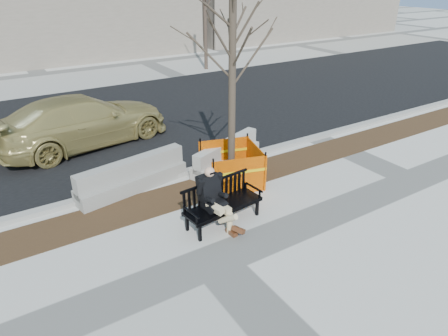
{
  "coord_description": "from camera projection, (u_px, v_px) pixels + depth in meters",
  "views": [
    {
      "loc": [
        -3.08,
        -5.28,
        4.99
      ],
      "look_at": [
        1.26,
        1.61,
        0.99
      ],
      "focal_mm": 31.97,
      "sensor_mm": 36.0,
      "label": 1
    }
  ],
  "objects": [
    {
      "name": "sedan",
      "position": [
        87.0,
        144.0,
        12.92
      ],
      "size": [
        5.75,
        3.15,
        1.58
      ],
      "primitive_type": "imported",
      "rotation": [
        0.0,
        0.0,
        1.75
      ],
      "color": "#A39351",
      "rests_on": "ground"
    },
    {
      "name": "tree_fence",
      "position": [
        231.0,
        182.0,
        10.56
      ],
      "size": [
        2.61,
        2.61,
        5.3
      ],
      "primitive_type": null,
      "rotation": [
        0.0,
        0.0,
        -0.27
      ],
      "color": "#F86400",
      "rests_on": "ground"
    },
    {
      "name": "ground",
      "position": [
        213.0,
        260.0,
        7.68
      ],
      "size": [
        120.0,
        120.0,
        0.0
      ],
      "primitive_type": "plane",
      "color": "beige",
      "rests_on": "ground"
    },
    {
      "name": "jersey_barrier_left",
      "position": [
        134.0,
        189.0,
        10.21
      ],
      "size": [
        2.99,
        1.09,
        0.84
      ],
      "primitive_type": null,
      "rotation": [
        0.0,
        0.0,
        0.18
      ],
      "color": "gray",
      "rests_on": "ground"
    },
    {
      "name": "asphalt_street",
      "position": [
        88.0,
        127.0,
        14.37
      ],
      "size": [
        60.0,
        10.4,
        0.01
      ],
      "primitive_type": "cube",
      "color": "black",
      "rests_on": "ground"
    },
    {
      "name": "bench",
      "position": [
        223.0,
        222.0,
        8.86
      ],
      "size": [
        1.88,
        0.84,
        0.97
      ],
      "primitive_type": null,
      "rotation": [
        0.0,
        0.0,
        0.1
      ],
      "color": "black",
      "rests_on": "ground"
    },
    {
      "name": "seated_man",
      "position": [
        213.0,
        225.0,
        8.76
      ],
      "size": [
        0.69,
        1.04,
        1.38
      ],
      "primitive_type": null,
      "rotation": [
        0.0,
        0.0,
        0.1
      ],
      "color": "black",
      "rests_on": "ground"
    },
    {
      "name": "curb",
      "position": [
        143.0,
        184.0,
        10.35
      ],
      "size": [
        60.0,
        0.25,
        0.12
      ],
      "primitive_type": "cube",
      "color": "#9E9B93",
      "rests_on": "ground"
    },
    {
      "name": "far_tree_right",
      "position": [
        206.0,
        69.0,
        23.0
      ],
      "size": [
        2.46,
        2.46,
        5.98
      ],
      "primitive_type": null,
      "rotation": [
        0.0,
        0.0,
        -0.12
      ],
      "color": "#4D3D32",
      "rests_on": "ground"
    },
    {
      "name": "jersey_barrier_right",
      "position": [
        227.0,
        165.0,
        11.49
      ],
      "size": [
        2.65,
        1.44,
        0.76
      ],
      "primitive_type": null,
      "rotation": [
        0.0,
        0.0,
        0.37
      ],
      "color": "#ABA8A0",
      "rests_on": "ground"
    },
    {
      "name": "mulch_strip",
      "position": [
        158.0,
        201.0,
        9.66
      ],
      "size": [
        40.0,
        1.2,
        0.02
      ],
      "primitive_type": "cube",
      "color": "#47301C",
      "rests_on": "ground"
    }
  ]
}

